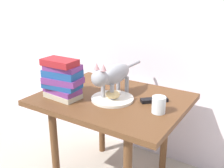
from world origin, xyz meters
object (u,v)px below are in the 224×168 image
(book_stack, at_px, (62,79))
(tv_remote, at_px, (154,100))
(plate, at_px, (112,99))
(cat, at_px, (113,75))
(candle_jar, at_px, (159,106))
(bread_roll, at_px, (113,94))
(side_table, at_px, (112,109))

(book_stack, height_order, tv_remote, book_stack)
(book_stack, xyz_separation_m, tv_remote, (0.47, 0.22, -0.10))
(plate, height_order, tv_remote, tv_remote)
(cat, bearing_deg, plate, -62.08)
(candle_jar, relative_size, tv_remote, 0.57)
(bread_roll, bearing_deg, tv_remote, 29.16)
(bread_roll, xyz_separation_m, cat, (-0.03, 0.05, 0.09))
(side_table, distance_m, cat, 0.21)
(plate, distance_m, candle_jar, 0.28)
(book_stack, xyz_separation_m, candle_jar, (0.54, 0.10, -0.07))
(cat, xyz_separation_m, candle_jar, (0.30, -0.05, -0.09))
(bread_roll, bearing_deg, cat, 120.59)
(side_table, bearing_deg, tv_remote, 15.99)
(cat, xyz_separation_m, book_stack, (-0.24, -0.15, -0.02))
(book_stack, bearing_deg, candle_jar, 10.74)
(cat, height_order, candle_jar, cat)
(tv_remote, bearing_deg, book_stack, 161.49)
(cat, distance_m, candle_jar, 0.32)
(bread_roll, xyz_separation_m, tv_remote, (0.20, 0.11, -0.03))
(side_table, relative_size, bread_roll, 10.40)
(bread_roll, height_order, tv_remote, bread_roll)
(side_table, xyz_separation_m, book_stack, (-0.24, -0.15, 0.19))
(candle_jar, bearing_deg, cat, 170.73)
(plate, distance_m, tv_remote, 0.23)
(side_table, height_order, book_stack, book_stack)
(side_table, bearing_deg, candle_jar, -8.86)
(plate, distance_m, bread_roll, 0.04)
(side_table, distance_m, book_stack, 0.34)
(plate, relative_size, tv_remote, 1.59)
(plate, bearing_deg, side_table, 125.55)
(book_stack, relative_size, tv_remote, 1.55)
(bread_roll, height_order, candle_jar, candle_jar)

